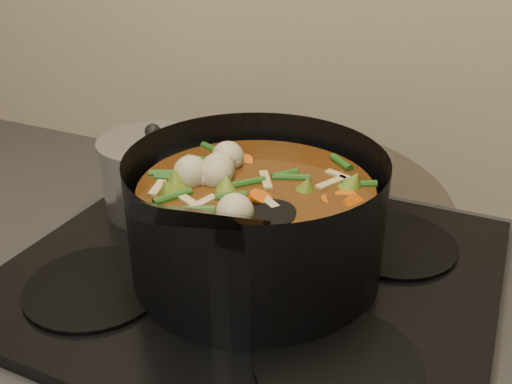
% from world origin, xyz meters
% --- Properties ---
extents(stovetop, '(0.62, 0.54, 0.03)m').
position_xyz_m(stovetop, '(0.00, 1.93, 0.92)').
color(stovetop, black).
rests_on(stovetop, counter).
extents(stockpot, '(0.39, 0.48, 0.24)m').
position_xyz_m(stockpot, '(0.01, 1.93, 1.01)').
color(stockpot, black).
rests_on(stockpot, stovetop).
extents(saucepan, '(0.17, 0.17, 0.14)m').
position_xyz_m(saucepan, '(-0.21, 2.02, 0.99)').
color(saucepan, silver).
rests_on(saucepan, stovetop).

